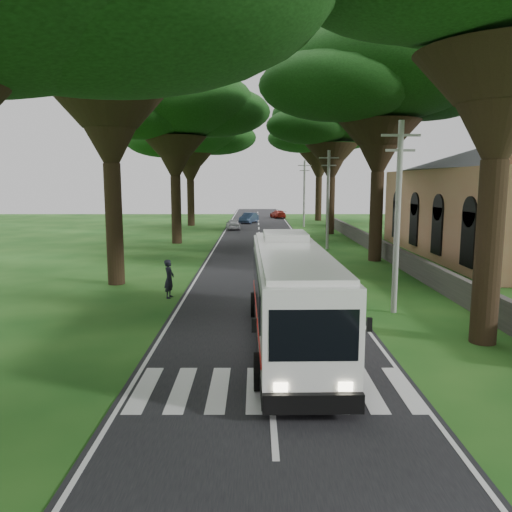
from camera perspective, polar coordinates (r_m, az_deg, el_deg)
ground at (r=15.74m, az=1.47°, el=-12.14°), size 140.00×140.00×0.00m
road at (r=40.10m, az=0.52°, el=0.61°), size 8.00×120.00×0.04m
crosswalk at (r=13.89m, az=1.70°, el=-15.06°), size 8.00×3.00×0.01m
property_wall at (r=40.15m, az=13.49°, el=1.24°), size 0.35×50.00×1.20m
church at (r=40.61m, az=26.87°, el=6.73°), size 14.00×24.00×11.60m
pole_near at (r=21.59m, az=15.88°, el=4.57°), size 1.60×0.24×8.00m
pole_mid at (r=41.17m, az=8.24°, el=6.56°), size 1.60×0.24×8.00m
pole_far at (r=61.02m, az=5.53°, el=7.24°), size 1.60×0.24×8.00m
tree_l_mida at (r=28.79m, az=-16.78°, el=23.50°), size 12.74×12.74×16.09m
tree_l_midb at (r=45.75m, az=-9.38°, el=16.71°), size 14.07×14.07×15.26m
tree_l_far at (r=63.50m, az=-7.61°, el=13.75°), size 13.64×13.64×14.41m
tree_r_mida at (r=36.40m, az=14.11°, el=19.46°), size 14.95×14.95×15.89m
tree_r_midb at (r=53.69m, az=8.72°, el=15.35°), size 12.44×12.44×14.85m
tree_r_far at (r=71.59m, az=7.29°, el=13.87°), size 13.19×13.19×15.24m
coach_bus at (r=17.00m, az=4.03°, el=-4.29°), size 2.83×11.30×3.32m
distant_car_a at (r=57.47m, az=-2.66°, el=3.65°), size 1.89×3.71×1.21m
distant_car_b at (r=66.43m, az=-0.81°, el=4.38°), size 2.67×4.36×1.36m
distant_car_c at (r=75.55m, az=2.53°, el=4.81°), size 2.56×4.29×1.17m
pedestrian at (r=24.24m, az=-9.89°, el=-2.58°), size 0.55×0.74×1.86m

